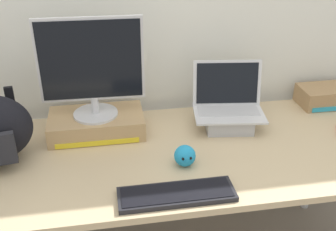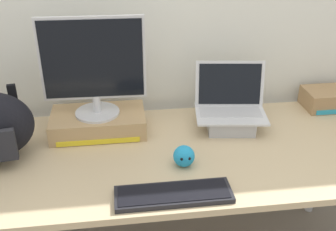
# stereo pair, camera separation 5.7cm
# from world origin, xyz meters

# --- Properties ---
(desk) EXTENTS (2.00, 0.82, 0.74)m
(desk) POSITION_xyz_m (0.00, 0.00, 0.68)
(desk) COLOR tan
(desk) RESTS_ON ground
(toner_box_yellow) EXTENTS (0.44, 0.26, 0.10)m
(toner_box_yellow) POSITION_xyz_m (-0.31, 0.22, 0.79)
(toner_box_yellow) COLOR tan
(toner_box_yellow) RESTS_ON desk
(desktop_monitor) EXTENTS (0.47, 0.21, 0.46)m
(desktop_monitor) POSITION_xyz_m (-0.31, 0.22, 1.07)
(desktop_monitor) COLOR silver
(desktop_monitor) RESTS_ON toner_box_yellow
(open_laptop) EXTENTS (0.36, 0.27, 0.31)m
(open_laptop) POSITION_xyz_m (0.33, 0.18, 0.81)
(open_laptop) COLOR #ADADB2
(open_laptop) RESTS_ON desk
(external_keyboard) EXTENTS (0.44, 0.14, 0.02)m
(external_keyboard) POSITION_xyz_m (-0.02, -0.31, 0.75)
(external_keyboard) COLOR black
(external_keyboard) RESTS_ON desk
(plush_toy) EXTENTS (0.09, 0.09, 0.09)m
(plush_toy) POSITION_xyz_m (0.05, -0.11, 0.79)
(plush_toy) COLOR #2393CC
(plush_toy) RESTS_ON desk
(toner_box_cyan) EXTENTS (0.32, 0.18, 0.10)m
(toner_box_cyan) POSITION_xyz_m (0.94, 0.32, 0.79)
(toner_box_cyan) COLOR #9E7A51
(toner_box_cyan) RESTS_ON desk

